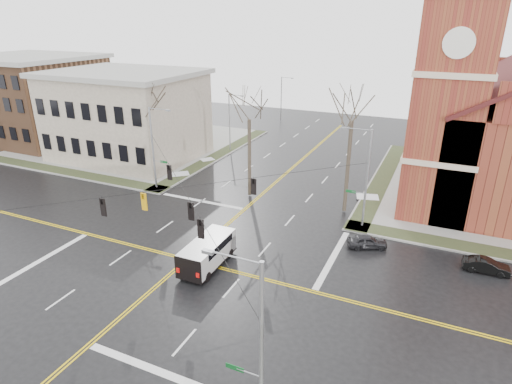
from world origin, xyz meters
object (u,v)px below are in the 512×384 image
at_px(streetlight_north_a, 230,120).
at_px(tree_nw_far, 147,109).
at_px(signal_pole_se, 258,346).
at_px(tree_nw_near, 249,114).
at_px(tree_ne, 352,115).
at_px(signal_pole_nw, 154,146).
at_px(signal_pole_ne, 365,176).
at_px(parked_car_b, 486,266).
at_px(streetlight_north_b, 282,98).
at_px(parked_car_a, 367,241).
at_px(cargo_van, 209,250).

xyz_separation_m(streetlight_north_a, tree_nw_far, (-2.88, -14.38, 3.93)).
height_order(signal_pole_se, streetlight_north_a, signal_pole_se).
distance_m(tree_nw_near, tree_ne, 10.30).
bearing_deg(signal_pole_nw, signal_pole_ne, 0.00).
relative_size(signal_pole_nw, signal_pole_se, 1.00).
xyz_separation_m(signal_pole_ne, parked_car_b, (10.20, -3.71, -4.40)).
bearing_deg(signal_pole_se, parked_car_b, 62.14).
bearing_deg(tree_nw_far, signal_pole_se, -45.31).
distance_m(signal_pole_nw, tree_nw_far, 4.62).
relative_size(parked_car_b, tree_nw_near, 0.27).
xyz_separation_m(streetlight_north_b, tree_nw_far, (-2.88, -34.38, 3.93)).
xyz_separation_m(parked_car_a, tree_nw_far, (-26.16, 5.78, 7.84)).
xyz_separation_m(parked_car_b, tree_nw_far, (-35.05, 5.83, 7.85)).
bearing_deg(signal_pole_ne, parked_car_b, -19.98).
height_order(signal_pole_nw, cargo_van, signal_pole_nw).
relative_size(streetlight_north_a, parked_car_a, 2.43).
height_order(streetlight_north_a, tree_ne, tree_ne).
bearing_deg(parked_car_a, signal_pole_nw, 57.23).
relative_size(signal_pole_se, streetlight_north_b, 1.12).
bearing_deg(signal_pole_se, streetlight_north_a, 119.09).
height_order(parked_car_b, tree_ne, tree_ne).
bearing_deg(cargo_van, tree_nw_near, 101.60).
height_order(cargo_van, parked_car_b, cargo_van).
relative_size(signal_pole_nw, tree_nw_near, 0.73).
bearing_deg(tree_nw_near, signal_pole_nw, -166.77).
bearing_deg(tree_nw_far, streetlight_north_b, 85.21).
bearing_deg(streetlight_north_a, streetlight_north_b, 90.00).
height_order(signal_pole_nw, tree_ne, tree_ne).
height_order(signal_pole_ne, signal_pole_se, same).
height_order(signal_pole_se, streetlight_north_b, signal_pole_se).
bearing_deg(parked_car_a, signal_pole_se, 152.06).
distance_m(streetlight_north_b, cargo_van, 49.64).
bearing_deg(streetlight_north_b, tree_ne, -59.65).
relative_size(signal_pole_ne, tree_nw_near, 0.73).
bearing_deg(signal_pole_ne, cargo_van, -129.30).
height_order(signal_pole_nw, signal_pole_se, same).
height_order(streetlight_north_b, parked_car_b, streetlight_north_b).
xyz_separation_m(signal_pole_se, streetlight_north_a, (-21.97, 39.50, -0.48)).
bearing_deg(streetlight_north_b, parked_car_a, -59.90).
bearing_deg(tree_nw_far, parked_car_a, -12.46).
bearing_deg(signal_pole_ne, streetlight_north_b, 121.05).
xyz_separation_m(parked_car_a, parked_car_b, (8.90, -0.05, -0.01)).
bearing_deg(tree_ne, signal_pole_nw, -172.87).
bearing_deg(tree_nw_far, cargo_van, -41.03).
bearing_deg(streetlight_north_b, signal_pole_nw, -91.05).
height_order(streetlight_north_a, parked_car_a, streetlight_north_a).
relative_size(streetlight_north_b, tree_nw_near, 0.65).
xyz_separation_m(signal_pole_nw, cargo_van, (13.32, -11.39, -3.68)).
relative_size(signal_pole_ne, cargo_van, 1.58).
bearing_deg(cargo_van, parked_car_a, 35.21).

